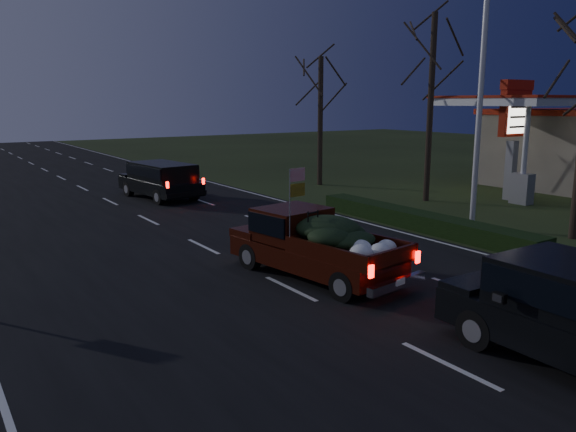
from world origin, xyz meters
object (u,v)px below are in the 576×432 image
gas_price_pylon (515,120)px  pickup_truck (315,241)px  lead_suv (161,177)px  light_pole (482,76)px

gas_price_pylon → pickup_truck: (-14.88, -4.48, -2.78)m
lead_suv → pickup_truck: bearing=-101.5°
light_pole → gas_price_pylon: 7.36m
lead_suv → gas_price_pylon: bearing=-41.3°
light_pole → pickup_truck: light_pole is taller
light_pole → lead_suv: (-7.16, 12.46, -4.42)m
light_pole → lead_suv: light_pole is taller
gas_price_pylon → lead_suv: (-13.66, 9.47, -2.71)m
gas_price_pylon → pickup_truck: bearing=-163.2°
light_pole → lead_suv: size_ratio=1.80×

